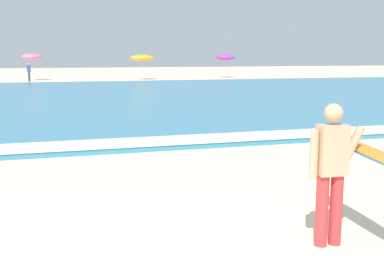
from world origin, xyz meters
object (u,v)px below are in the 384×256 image
(beach_umbrella_2, at_px, (142,58))
(beach_umbrella_3, at_px, (225,57))
(beachgoer_near_row_left, at_px, (29,72))
(surfer_with_board, at_px, (349,162))
(beach_umbrella_1, at_px, (32,57))

(beach_umbrella_2, distance_m, beach_umbrella_3, 8.84)
(beach_umbrella_3, distance_m, beachgoer_near_row_left, 18.73)
(beach_umbrella_3, height_order, beachgoer_near_row_left, beach_umbrella_3)
(surfer_with_board, height_order, beach_umbrella_1, beach_umbrella_1)
(beach_umbrella_1, relative_size, beachgoer_near_row_left, 1.53)
(surfer_with_board, height_order, beach_umbrella_2, beach_umbrella_2)
(beach_umbrella_1, height_order, beach_umbrella_3, beach_umbrella_1)
(beach_umbrella_1, bearing_deg, beach_umbrella_3, -0.24)
(surfer_with_board, distance_m, beachgoer_near_row_left, 38.00)
(beach_umbrella_1, height_order, beach_umbrella_2, beach_umbrella_1)
(beach_umbrella_2, bearing_deg, beachgoer_near_row_left, -179.39)
(surfer_with_board, bearing_deg, beach_umbrella_2, 83.90)
(beach_umbrella_2, height_order, beachgoer_near_row_left, beach_umbrella_2)
(surfer_with_board, relative_size, beach_umbrella_1, 1.00)
(beach_umbrella_3, bearing_deg, beach_umbrella_2, -170.08)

